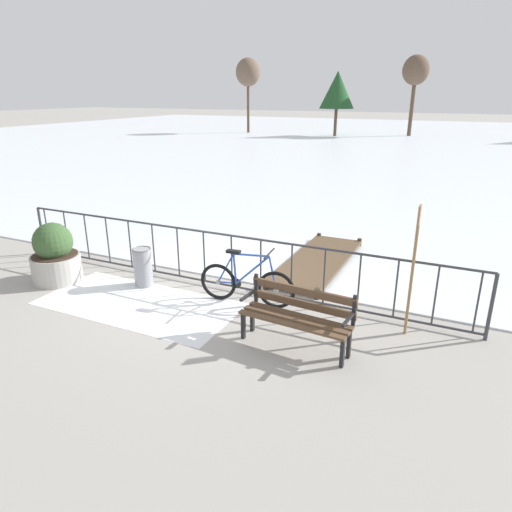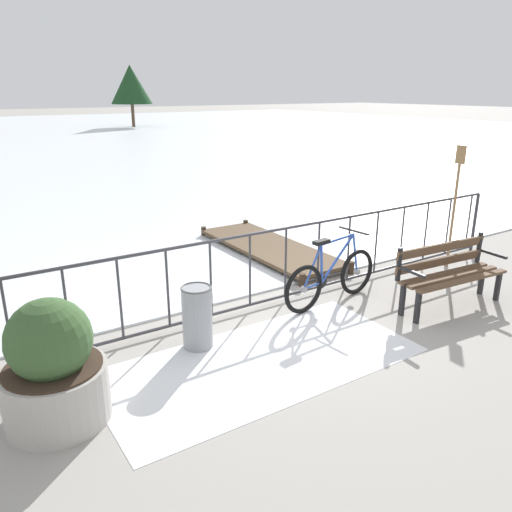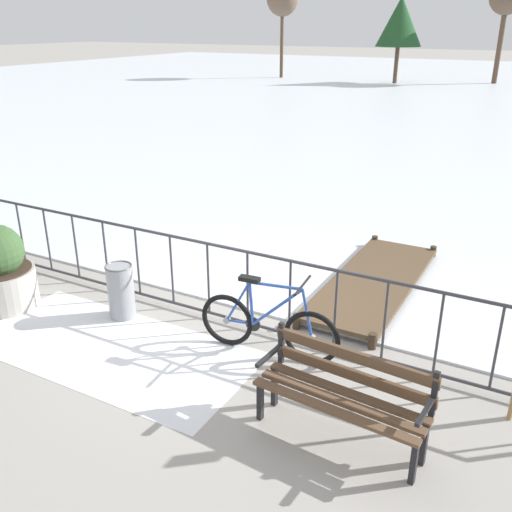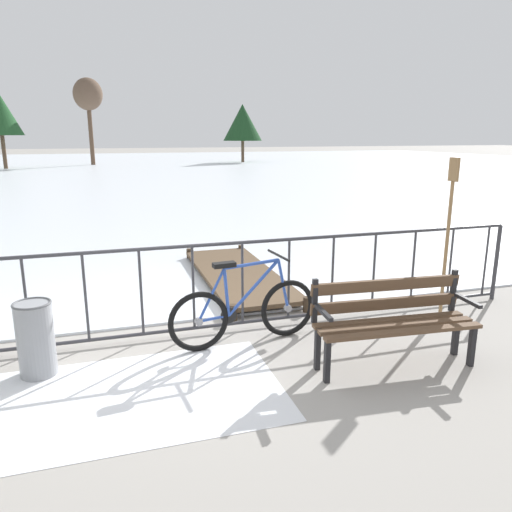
{
  "view_description": "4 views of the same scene",
  "coord_description": "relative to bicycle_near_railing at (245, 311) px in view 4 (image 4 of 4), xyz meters",
  "views": [
    {
      "loc": [
        3.97,
        -6.79,
        3.44
      ],
      "look_at": [
        0.82,
        -0.1,
        0.78
      ],
      "focal_mm": 32.1,
      "sensor_mm": 36.0,
      "label": 1
    },
    {
      "loc": [
        -3.56,
        -5.17,
        2.8
      ],
      "look_at": [
        -0.3,
        -0.17,
        0.81
      ],
      "focal_mm": 35.19,
      "sensor_mm": 36.0,
      "label": 2
    },
    {
      "loc": [
        3.39,
        -5.44,
        3.6
      ],
      "look_at": [
        0.35,
        0.11,
        0.97
      ],
      "focal_mm": 39.64,
      "sensor_mm": 36.0,
      "label": 3
    },
    {
      "loc": [
        -0.6,
        -5.22,
        2.25
      ],
      "look_at": [
        1.06,
        0.1,
        0.85
      ],
      "focal_mm": 34.28,
      "sensor_mm": 36.0,
      "label": 4
    }
  ],
  "objects": [
    {
      "name": "snow_patch",
      "position": [
        -1.68,
        -0.81,
        -0.36
      ],
      "size": [
        3.47,
        1.63,
        0.01
      ],
      "primitive_type": "cube",
      "color": "white",
      "rests_on": "ground"
    },
    {
      "name": "park_bench",
      "position": [
        1.26,
        -0.91,
        0.14
      ],
      "size": [
        1.63,
        0.61,
        0.89
      ],
      "color": "brown",
      "rests_on": "ground"
    },
    {
      "name": "trash_bin",
      "position": [
        -2.09,
        -0.12,
        0.0
      ],
      "size": [
        0.35,
        0.35,
        0.73
      ],
      "color": "gray",
      "rests_on": "ground"
    },
    {
      "name": "wooden_dock",
      "position": [
        0.54,
        2.28,
        -0.25
      ],
      "size": [
        1.1,
        3.28,
        0.2
      ],
      "color": "brown",
      "rests_on": "ground"
    },
    {
      "name": "bicycle_near_railing",
      "position": [
        0.0,
        0.0,
        0.0
      ],
      "size": [
        1.71,
        0.52,
        0.97
      ],
      "color": "black",
      "rests_on": "ground"
    },
    {
      "name": "railing_fence",
      "position": [
        -0.78,
        0.39,
        0.19
      ],
      "size": [
        9.06,
        0.06,
        1.07
      ],
      "color": "#38383D",
      "rests_on": "ground"
    },
    {
      "name": "tree_centre",
      "position": [
        -1.96,
        34.1,
        4.57
      ],
      "size": [
        2.07,
        2.07,
        6.19
      ],
      "color": "brown",
      "rests_on": "ground"
    },
    {
      "name": "frozen_pond",
      "position": [
        -0.78,
        28.79,
        -0.35
      ],
      "size": [
        80.0,
        56.0,
        0.03
      ],
      "primitive_type": "cube",
      "color": "silver",
      "rests_on": "ground"
    },
    {
      "name": "tree_west_mid",
      "position": [
        9.68,
        34.23,
        2.78
      ],
      "size": [
        3.12,
        3.12,
        4.58
      ],
      "color": "brown",
      "rests_on": "ground"
    },
    {
      "name": "oar_upright",
      "position": [
        2.63,
        0.08,
        0.77
      ],
      "size": [
        0.04,
        0.16,
        1.98
      ],
      "color": "#937047",
      "rests_on": "ground"
    },
    {
      "name": "ground_plane",
      "position": [
        -0.78,
        0.39,
        -0.37
      ],
      "size": [
        160.0,
        160.0,
        0.0
      ],
      "primitive_type": "plane",
      "color": "#9E9991"
    }
  ]
}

